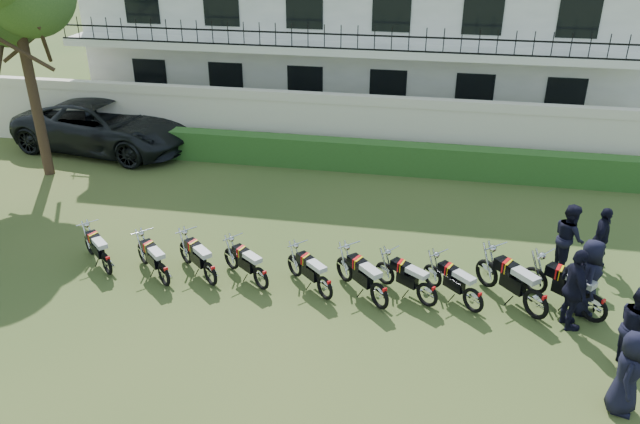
% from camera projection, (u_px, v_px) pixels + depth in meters
% --- Properties ---
extents(ground, '(100.00, 100.00, 0.00)m').
position_uv_depth(ground, '(280.00, 283.00, 14.45)').
color(ground, '#2F4A1D').
rests_on(ground, ground).
extents(perimeter_wall, '(30.00, 0.35, 2.30)m').
position_uv_depth(perimeter_wall, '(337.00, 127.00, 20.98)').
color(perimeter_wall, beige).
rests_on(perimeter_wall, ground).
extents(hedge, '(18.00, 0.60, 1.00)m').
position_uv_depth(hedge, '(363.00, 156.00, 20.40)').
color(hedge, '#2A4F1C').
rests_on(hedge, ground).
extents(building, '(20.40, 9.60, 7.40)m').
position_uv_depth(building, '(362.00, 20.00, 25.11)').
color(building, white).
rests_on(building, ground).
extents(motorcycle_0, '(1.35, 1.22, 0.95)m').
position_uv_depth(motorcycle_0, '(106.00, 259.00, 14.59)').
color(motorcycle_0, black).
rests_on(motorcycle_0, ground).
extents(motorcycle_1, '(1.36, 1.26, 0.96)m').
position_uv_depth(motorcycle_1, '(163.00, 269.00, 14.15)').
color(motorcycle_1, black).
rests_on(motorcycle_1, ground).
extents(motorcycle_2, '(1.40, 1.26, 0.98)m').
position_uv_depth(motorcycle_2, '(210.00, 269.00, 14.17)').
color(motorcycle_2, black).
rests_on(motorcycle_2, ground).
extents(motorcycle_3, '(1.41, 1.12, 0.94)m').
position_uv_depth(motorcycle_3, '(261.00, 273.00, 14.03)').
color(motorcycle_3, black).
rests_on(motorcycle_3, ground).
extents(motorcycle_4, '(1.32, 1.24, 0.94)m').
position_uv_depth(motorcycle_4, '(325.00, 283.00, 13.67)').
color(motorcycle_4, black).
rests_on(motorcycle_4, ground).
extents(motorcycle_5, '(1.39, 1.44, 1.04)m').
position_uv_depth(motorcycle_5, '(380.00, 290.00, 13.33)').
color(motorcycle_5, black).
rests_on(motorcycle_5, ground).
extents(motorcycle_6, '(1.49, 1.11, 0.97)m').
position_uv_depth(motorcycle_6, '(427.00, 289.00, 13.42)').
color(motorcycle_6, black).
rests_on(motorcycle_6, ground).
extents(motorcycle_7, '(1.35, 1.28, 0.97)m').
position_uv_depth(motorcycle_7, '(474.00, 295.00, 13.23)').
color(motorcycle_7, black).
rests_on(motorcycle_7, ground).
extents(motorcycle_8, '(1.47, 1.63, 1.14)m').
position_uv_depth(motorcycle_8, '(537.00, 298.00, 12.99)').
color(motorcycle_8, black).
rests_on(motorcycle_8, ground).
extents(motorcycle_9, '(1.63, 1.38, 1.11)m').
position_uv_depth(motorcycle_9, '(594.00, 302.00, 12.88)').
color(motorcycle_9, black).
rests_on(motorcycle_9, ground).
extents(suv, '(6.75, 3.85, 1.78)m').
position_uv_depth(suv, '(106.00, 125.00, 22.00)').
color(suv, black).
rests_on(suv, ground).
extents(officer_0, '(0.74, 0.91, 1.60)m').
position_uv_depth(officer_0, '(628.00, 373.00, 10.50)').
color(officer_0, black).
rests_on(officer_0, ground).
extents(officer_1, '(0.70, 0.87, 1.72)m').
position_uv_depth(officer_1, '(637.00, 327.00, 11.54)').
color(officer_1, black).
rests_on(officer_1, ground).
extents(officer_2, '(0.66, 1.13, 1.81)m').
position_uv_depth(officer_2, '(574.00, 290.00, 12.57)').
color(officer_2, black).
rests_on(officer_2, ground).
extents(officer_3, '(0.66, 0.91, 1.72)m').
position_uv_depth(officer_3, '(588.00, 277.00, 13.09)').
color(officer_3, black).
rests_on(officer_3, ground).
extents(officer_4, '(0.80, 0.94, 1.70)m').
position_uv_depth(officer_4, '(569.00, 237.00, 14.68)').
color(officer_4, black).
rests_on(officer_4, ground).
extents(officer_5, '(0.67, 1.00, 1.58)m').
position_uv_depth(officer_5, '(601.00, 238.00, 14.75)').
color(officer_5, black).
rests_on(officer_5, ground).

